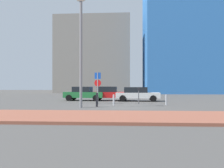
{
  "coord_description": "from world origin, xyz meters",
  "views": [
    {
      "loc": [
        0.56,
        -18.47,
        1.65
      ],
      "look_at": [
        -0.74,
        1.82,
        1.74
      ],
      "focal_mm": 38.23,
      "sensor_mm": 36.0,
      "label": 1
    }
  ],
  "objects_px": {
    "parked_car_white": "(137,94)",
    "traffic_bollard_mid": "(166,100)",
    "parked_car_green": "(84,93)",
    "parking_meter": "(139,93)",
    "traffic_bollard_near": "(97,100)",
    "traffic_bollard_far": "(114,100)",
    "parked_car_red": "(110,93)",
    "parking_sign_post": "(98,84)",
    "street_lamp": "(81,44)"
  },
  "relations": [
    {
      "from": "street_lamp",
      "to": "traffic_bollard_far",
      "type": "distance_m",
      "value": 5.22
    },
    {
      "from": "parked_car_white",
      "to": "street_lamp",
      "type": "distance_m",
      "value": 9.4
    },
    {
      "from": "parked_car_white",
      "to": "traffic_bollard_near",
      "type": "distance_m",
      "value": 7.35
    },
    {
      "from": "traffic_bollard_mid",
      "to": "traffic_bollard_far",
      "type": "relative_size",
      "value": 0.99
    },
    {
      "from": "parked_car_red",
      "to": "parked_car_white",
      "type": "relative_size",
      "value": 0.93
    },
    {
      "from": "parked_car_green",
      "to": "parked_car_red",
      "type": "height_order",
      "value": "parked_car_red"
    },
    {
      "from": "parking_sign_post",
      "to": "traffic_bollard_mid",
      "type": "xyz_separation_m",
      "value": [
        5.73,
        -0.73,
        -1.29
      ]
    },
    {
      "from": "parked_car_white",
      "to": "parking_meter",
      "type": "height_order",
      "value": "parking_meter"
    },
    {
      "from": "parking_meter",
      "to": "traffic_bollard_near",
      "type": "bearing_deg",
      "value": -139.47
    },
    {
      "from": "parked_car_green",
      "to": "parking_meter",
      "type": "distance_m",
      "value": 7.06
    },
    {
      "from": "traffic_bollard_mid",
      "to": "parking_sign_post",
      "type": "bearing_deg",
      "value": 172.78
    },
    {
      "from": "parked_car_green",
      "to": "parking_sign_post",
      "type": "distance_m",
      "value": 5.12
    },
    {
      "from": "parked_car_white",
      "to": "parking_sign_post",
      "type": "distance_m",
      "value": 5.46
    },
    {
      "from": "parked_car_red",
      "to": "traffic_bollard_far",
      "type": "xyz_separation_m",
      "value": [
        0.76,
        -5.92,
        -0.33
      ]
    },
    {
      "from": "traffic_bollard_far",
      "to": "traffic_bollard_near",
      "type": "bearing_deg",
      "value": -132.73
    },
    {
      "from": "parking_meter",
      "to": "street_lamp",
      "type": "bearing_deg",
      "value": -140.34
    },
    {
      "from": "parked_car_green",
      "to": "traffic_bollard_mid",
      "type": "distance_m",
      "value": 9.43
    },
    {
      "from": "parked_car_white",
      "to": "parked_car_red",
      "type": "bearing_deg",
      "value": 167.1
    },
    {
      "from": "parking_meter",
      "to": "traffic_bollard_near",
      "type": "height_order",
      "value": "parking_meter"
    },
    {
      "from": "parked_car_red",
      "to": "traffic_bollard_near",
      "type": "xyz_separation_m",
      "value": [
        -0.44,
        -7.22,
        -0.24
      ]
    },
    {
      "from": "parking_sign_post",
      "to": "street_lamp",
      "type": "bearing_deg",
      "value": -103.69
    },
    {
      "from": "parked_car_green",
      "to": "parked_car_red",
      "type": "xyz_separation_m",
      "value": [
        2.74,
        0.1,
        0.01
      ]
    },
    {
      "from": "parked_car_white",
      "to": "traffic_bollard_mid",
      "type": "height_order",
      "value": "parked_car_white"
    },
    {
      "from": "parking_sign_post",
      "to": "traffic_bollard_mid",
      "type": "relative_size",
      "value": 3.16
    },
    {
      "from": "traffic_bollard_far",
      "to": "parking_sign_post",
      "type": "bearing_deg",
      "value": 139.64
    },
    {
      "from": "parked_car_white",
      "to": "parked_car_green",
      "type": "bearing_deg",
      "value": 174.35
    },
    {
      "from": "parked_car_green",
      "to": "traffic_bollard_mid",
      "type": "bearing_deg",
      "value": -34.32
    },
    {
      "from": "traffic_bollard_far",
      "to": "parked_car_green",
      "type": "bearing_deg",
      "value": 121.03
    },
    {
      "from": "traffic_bollard_near",
      "to": "parked_car_red",
      "type": "bearing_deg",
      "value": 86.52
    },
    {
      "from": "traffic_bollard_near",
      "to": "traffic_bollard_far",
      "type": "relative_size",
      "value": 1.2
    },
    {
      "from": "parked_car_white",
      "to": "street_lamp",
      "type": "relative_size",
      "value": 0.55
    },
    {
      "from": "parked_car_white",
      "to": "parking_meter",
      "type": "relative_size",
      "value": 3.06
    },
    {
      "from": "parked_car_green",
      "to": "traffic_bollard_near",
      "type": "distance_m",
      "value": 7.49
    },
    {
      "from": "parked_car_white",
      "to": "traffic_bollard_mid",
      "type": "bearing_deg",
      "value": -65.32
    },
    {
      "from": "parked_car_green",
      "to": "parking_sign_post",
      "type": "bearing_deg",
      "value": -65.93
    },
    {
      "from": "parked_car_white",
      "to": "parking_meter",
      "type": "xyz_separation_m",
      "value": [
        -0.01,
        -3.76,
        0.18
      ]
    },
    {
      "from": "parking_meter",
      "to": "traffic_bollard_far",
      "type": "relative_size",
      "value": 1.65
    },
    {
      "from": "parked_car_white",
      "to": "parking_sign_post",
      "type": "bearing_deg",
      "value": -131.33
    },
    {
      "from": "parked_car_red",
      "to": "street_lamp",
      "type": "relative_size",
      "value": 0.52
    },
    {
      "from": "parking_sign_post",
      "to": "traffic_bollard_far",
      "type": "distance_m",
      "value": 2.3
    },
    {
      "from": "parking_meter",
      "to": "traffic_bollard_mid",
      "type": "relative_size",
      "value": 1.67
    },
    {
      "from": "parking_sign_post",
      "to": "parked_car_white",
      "type": "bearing_deg",
      "value": 48.67
    },
    {
      "from": "parked_car_white",
      "to": "street_lamp",
      "type": "bearing_deg",
      "value": -120.62
    },
    {
      "from": "parked_car_red",
      "to": "parking_sign_post",
      "type": "xyz_separation_m",
      "value": [
        -0.69,
        -4.69,
        0.96
      ]
    },
    {
      "from": "parked_car_red",
      "to": "parking_meter",
      "type": "xyz_separation_m",
      "value": [
        2.84,
        -4.41,
        0.17
      ]
    },
    {
      "from": "parking_meter",
      "to": "traffic_bollard_mid",
      "type": "distance_m",
      "value": 2.47
    },
    {
      "from": "parking_meter",
      "to": "traffic_bollard_near",
      "type": "distance_m",
      "value": 4.34
    },
    {
      "from": "parked_car_red",
      "to": "parked_car_white",
      "type": "bearing_deg",
      "value": -12.9
    },
    {
      "from": "parking_sign_post",
      "to": "parking_meter",
      "type": "height_order",
      "value": "parking_sign_post"
    },
    {
      "from": "traffic_bollard_mid",
      "to": "traffic_bollard_far",
      "type": "height_order",
      "value": "traffic_bollard_far"
    }
  ]
}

